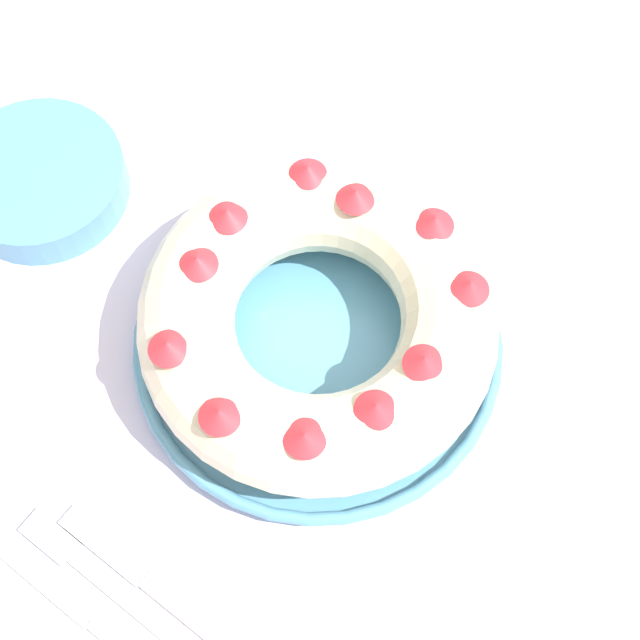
% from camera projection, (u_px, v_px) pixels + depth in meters
% --- Properties ---
extents(ground_plane, '(8.00, 8.00, 0.00)m').
position_uv_depth(ground_plane, '(324.00, 508.00, 1.51)').
color(ground_plane, '#4C4742').
extents(dining_table, '(1.22, 1.28, 0.73)m').
position_uv_depth(dining_table, '(327.00, 366.00, 0.92)').
color(dining_table, silver).
rests_on(dining_table, ground_plane).
extents(serving_dish, '(0.34, 0.34, 0.02)m').
position_uv_depth(serving_dish, '(320.00, 344.00, 0.83)').
color(serving_dish, '#518EB2').
rests_on(serving_dish, dining_table).
extents(bundt_cake, '(0.32, 0.32, 0.10)m').
position_uv_depth(bundt_cake, '(320.00, 320.00, 0.78)').
color(bundt_cake, beige).
rests_on(bundt_cake, serving_dish).
extents(fork, '(0.02, 0.18, 0.01)m').
position_uv_depth(fork, '(94.00, 574.00, 0.75)').
color(fork, white).
rests_on(fork, dining_table).
extents(serving_knife, '(0.02, 0.21, 0.01)m').
position_uv_depth(serving_knife, '(97.00, 623.00, 0.73)').
color(serving_knife, white).
rests_on(serving_knife, dining_table).
extents(cake_knife, '(0.02, 0.17, 0.01)m').
position_uv_depth(cake_knife, '(148.00, 581.00, 0.75)').
color(cake_knife, white).
rests_on(cake_knife, dining_table).
extents(side_bowl, '(0.17, 0.17, 0.04)m').
position_uv_depth(side_bowl, '(40.00, 180.00, 0.89)').
color(side_bowl, '#518EB2').
rests_on(side_bowl, dining_table).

